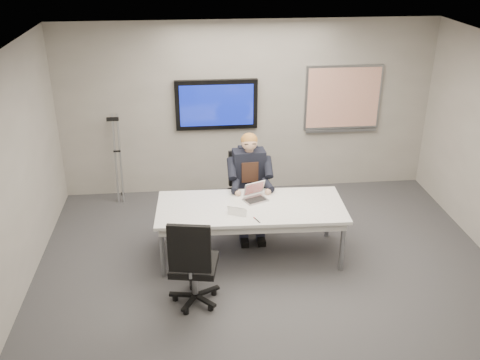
{
  "coord_description": "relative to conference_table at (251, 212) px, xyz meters",
  "views": [
    {
      "loc": [
        -0.95,
        -5.19,
        3.99
      ],
      "look_at": [
        -0.32,
        1.02,
        1.07
      ],
      "focal_mm": 40.0,
      "sensor_mm": 36.0,
      "label": 1
    }
  ],
  "objects": [
    {
      "name": "office_chair_near",
      "position": [
        -0.77,
        -0.98,
        -0.3
      ],
      "size": [
        0.65,
        0.65,
        1.17
      ],
      "rotation": [
        0.0,
        0.0,
        2.96
      ],
      "color": "black",
      "rests_on": "ground"
    },
    {
      "name": "ceiling",
      "position": [
        0.19,
        -0.9,
        2.14
      ],
      "size": [
        6.0,
        6.0,
        0.02
      ],
      "primitive_type": "cube",
      "color": "silver",
      "rests_on": "wall_back"
    },
    {
      "name": "office_chair_far",
      "position": [
        0.06,
        0.89,
        -0.32
      ],
      "size": [
        0.63,
        0.63,
        1.11
      ],
      "rotation": [
        0.0,
        0.0,
        0.23
      ],
      "color": "black",
      "rests_on": "ground"
    },
    {
      "name": "name_tent",
      "position": [
        -0.2,
        -0.21,
        0.14
      ],
      "size": [
        0.25,
        0.16,
        0.1
      ],
      "primitive_type": null,
      "rotation": [
        0.0,
        0.0,
        -0.42
      ],
      "color": "white",
      "rests_on": "conference_table"
    },
    {
      "name": "tv_display",
      "position": [
        -0.31,
        2.04,
        0.84
      ],
      "size": [
        1.3,
        0.09,
        0.8
      ],
      "color": "black",
      "rests_on": "wall_back"
    },
    {
      "name": "seated_person",
      "position": [
        0.07,
        0.62,
        -0.08
      ],
      "size": [
        0.47,
        0.8,
        1.46
      ],
      "rotation": [
        0.0,
        0.0,
        0.07
      ],
      "color": "#1F2235",
      "rests_on": "office_chair_far"
    },
    {
      "name": "laptop",
      "position": [
        0.08,
        0.2,
        0.14
      ],
      "size": [
        0.36,
        0.39,
        0.21
      ],
      "rotation": [
        0.0,
        0.0,
        0.42
      ],
      "color": "#BBBBBE",
      "rests_on": "conference_table"
    },
    {
      "name": "crutch",
      "position": [
        -1.9,
        1.88,
        0.07
      ],
      "size": [
        0.23,
        0.63,
        1.52
      ],
      "primitive_type": null,
      "rotation": [
        -0.19,
        0.0,
        0.05
      ],
      "color": "#A9ACB1",
      "rests_on": "ground"
    },
    {
      "name": "pen",
      "position": [
        0.03,
        -0.39,
        0.09
      ],
      "size": [
        0.07,
        0.15,
        0.01
      ],
      "primitive_type": "cylinder",
      "rotation": [
        0.0,
        1.57,
        1.97
      ],
      "color": "black",
      "rests_on": "conference_table"
    },
    {
      "name": "wall_back",
      "position": [
        0.19,
        2.1,
        0.74
      ],
      "size": [
        6.0,
        0.02,
        2.8
      ],
      "primitive_type": "cube",
      "color": "gray",
      "rests_on": "ground"
    },
    {
      "name": "conference_table",
      "position": [
        0.0,
        0.0,
        0.0
      ],
      "size": [
        2.47,
        1.11,
        0.75
      ],
      "rotation": [
        0.0,
        0.0,
        -0.04
      ],
      "color": "white",
      "rests_on": "ground"
    },
    {
      "name": "whiteboard",
      "position": [
        1.74,
        2.07,
        0.87
      ],
      "size": [
        1.25,
        0.08,
        1.1
      ],
      "color": "gray",
      "rests_on": "wall_back"
    },
    {
      "name": "floor",
      "position": [
        0.19,
        -0.9,
        -0.66
      ],
      "size": [
        6.0,
        6.0,
        0.02
      ],
      "primitive_type": "cube",
      "color": "#38383B",
      "rests_on": "ground"
    }
  ]
}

